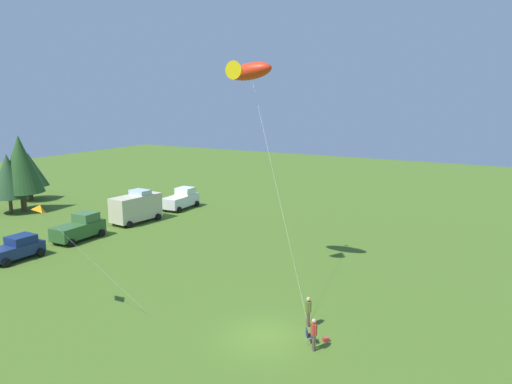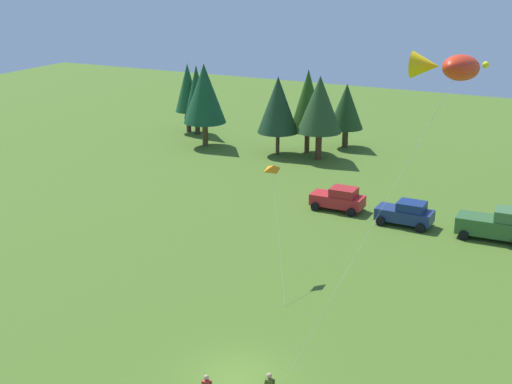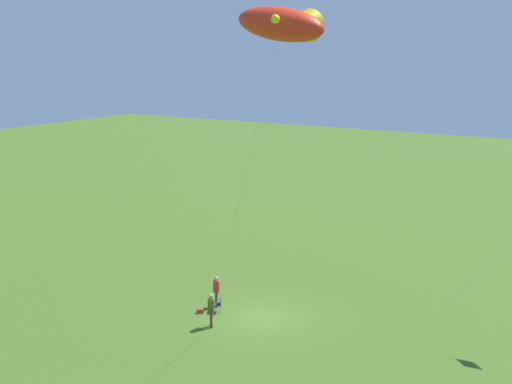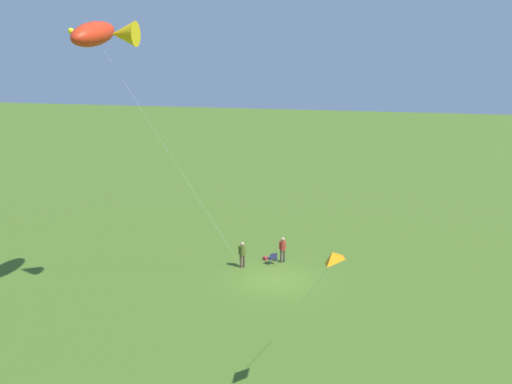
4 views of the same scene
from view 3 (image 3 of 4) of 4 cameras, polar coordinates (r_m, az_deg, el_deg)
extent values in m
plane|color=#466621|center=(37.73, 0.49, -9.99)|extent=(160.00, 160.00, 0.00)
cylinder|color=brown|center=(36.35, -3.60, -10.16)|extent=(0.14, 0.14, 0.85)
cylinder|color=brown|center=(36.56, -3.60, -10.03)|extent=(0.14, 0.14, 0.85)
cylinder|color=#4A571F|center=(36.19, -3.62, -9.02)|extent=(0.47, 0.47, 0.62)
sphere|color=tan|center=(36.03, -3.62, -8.33)|extent=(0.24, 0.24, 0.24)
cylinder|color=#4A571F|center=(35.99, -3.71, -9.09)|extent=(0.14, 0.14, 0.55)
cylinder|color=#4A571F|center=(36.36, -3.71, -8.86)|extent=(0.19, 0.17, 0.56)
cube|color=#27284F|center=(38.34, -3.19, -8.97)|extent=(0.66, 0.66, 0.04)
cube|color=#27284F|center=(38.27, -2.86, -8.69)|extent=(0.42, 0.30, 0.40)
cylinder|color=#A5A8AD|center=(38.23, -3.52, -9.38)|extent=(0.03, 0.03, 0.42)
cylinder|color=#A5A8AD|center=(38.62, -3.50, -9.15)|extent=(0.03, 0.03, 0.42)
cylinder|color=#A5A8AD|center=(38.22, -2.88, -9.38)|extent=(0.03, 0.03, 0.42)
cylinder|color=#A5A8AD|center=(38.61, -2.87, -9.15)|extent=(0.03, 0.03, 0.42)
cylinder|color=#4C4037|center=(38.94, -3.19, -8.63)|extent=(0.14, 0.14, 0.85)
cylinder|color=#4C4037|center=(39.15, -3.18, -8.52)|extent=(0.14, 0.14, 0.85)
cylinder|color=#A53024|center=(38.79, -3.20, -7.56)|extent=(0.47, 0.47, 0.62)
sphere|color=tan|center=(38.64, -3.21, -6.91)|extent=(0.24, 0.24, 0.24)
cylinder|color=#A53024|center=(38.60, -3.30, -7.61)|extent=(0.13, 0.13, 0.55)
cylinder|color=#A53024|center=(38.97, -3.28, -7.41)|extent=(0.16, 0.15, 0.56)
cube|color=#AC322F|center=(38.38, -4.47, -9.47)|extent=(0.38, 0.38, 0.22)
ellipsoid|color=red|center=(25.07, 1.94, 13.28)|extent=(1.69, 3.73, 1.60)
cone|color=yellow|center=(26.44, 3.68, 13.19)|extent=(1.23, 1.22, 1.22)
sphere|color=yellow|center=(24.05, 1.57, 13.67)|extent=(0.30, 0.30, 0.30)
cylinder|color=silver|center=(30.15, -1.37, -1.00)|extent=(5.79, 7.20, 14.66)
cylinder|color=#4C3823|center=(36.60, -3.61, -10.72)|extent=(0.04, 0.04, 0.01)
cylinder|color=silver|center=(35.14, 17.01, -6.57)|extent=(3.20, 5.03, 6.49)
cylinder|color=#4C3823|center=(35.51, 12.03, -11.70)|extent=(0.04, 0.04, 0.01)
camera|label=1|loc=(60.37, 1.71, 10.90)|focal=35.00mm
camera|label=2|loc=(47.44, -40.19, 15.53)|focal=50.00mm
camera|label=4|loc=(38.41, 56.44, 7.95)|focal=42.00mm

